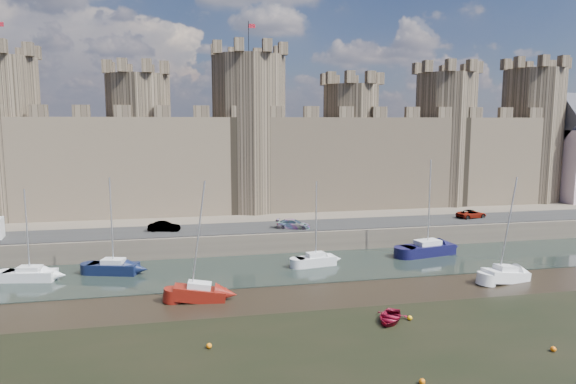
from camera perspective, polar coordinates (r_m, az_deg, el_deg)
The scene contains 19 objects.
ground at distance 34.27m, azimuth 3.43°, elevation -19.78°, with size 160.00×160.00×0.00m, color black.
water_channel at distance 56.17m, azimuth -3.01°, elevation -8.56°, with size 160.00×12.00×0.08m, color black.
quay at distance 90.84m, azimuth -6.44°, elevation -1.49°, with size 160.00×60.00×2.50m, color #4C443A.
road at distance 65.18m, azimuth -4.35°, elevation -3.99°, with size 160.00×7.00×0.10m, color black.
castle at distance 77.76m, azimuth -6.21°, elevation 4.68°, with size 108.50×11.00×29.00m.
car_1 at distance 64.68m, azimuth -13.60°, elevation -3.76°, with size 1.33×3.82×1.26m, color gray.
car_2 at distance 64.45m, azimuth 0.59°, elevation -3.59°, with size 1.73×4.25×1.23m, color gray.
car_3 at distance 75.92m, azimuth 19.70°, elevation -2.33°, with size 1.98×4.30×1.19m, color gray.
sailboat_0 at distance 58.07m, azimuth -26.74°, elevation -8.14°, with size 5.19×2.73×9.24m.
sailboat_1 at distance 57.15m, azimuth -18.81°, elevation -7.89°, with size 5.40×3.28×10.13m.
sailboat_2 at distance 57.19m, azimuth 3.10°, elevation -7.50°, with size 4.56×2.34×9.40m.
sailboat_3 at distance 63.78m, azimuth 15.24°, elevation -6.07°, with size 6.87×3.73×11.42m.
sailboat_4 at distance 47.21m, azimuth -9.79°, elevation -10.93°, with size 4.79×2.28×10.82m.
sailboat_5 at distance 56.20m, azimuth 23.00°, elevation -8.41°, with size 5.18×2.84×10.57m.
dinghy_4 at distance 42.95m, azimuth 11.26°, elevation -13.50°, with size 2.49×0.72×3.49m, color maroon.
buoy_1 at distance 38.12m, azimuth -8.77°, elevation -16.54°, with size 0.40×0.40×0.40m, color orange.
buoy_2 at distance 34.24m, azimuth 14.67°, elevation -19.70°, with size 0.38×0.38×0.38m, color orange.
buoy_3 at distance 43.60m, azimuth 13.37°, elevation -13.46°, with size 0.40×0.40×0.40m, color #EAA20A.
buoy_5 at distance 41.58m, azimuth 27.39°, elevation -15.24°, with size 0.39×0.39×0.39m, color orange.
Camera 1 is at (-8.01, -29.30, 15.87)m, focal length 32.00 mm.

